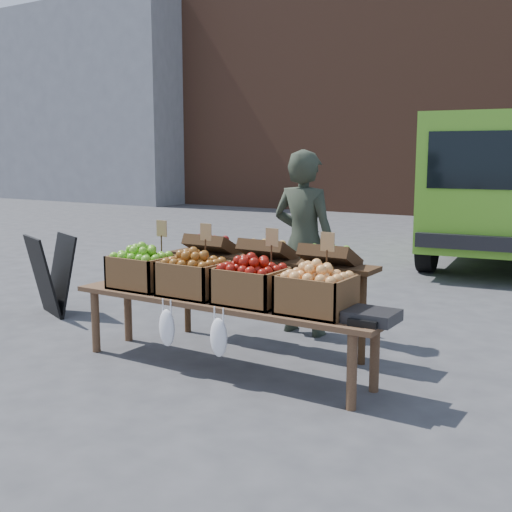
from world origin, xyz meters
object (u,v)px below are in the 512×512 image
Objects in this scene: display_bench at (222,335)px; back_table at (268,289)px; crate_green_apples at (316,294)px; chalkboard_sign at (52,275)px; crate_golden_apples at (142,272)px; crate_red_apples at (251,286)px; vendor at (304,243)px; weighing_scale at (372,316)px; crate_russet_pears at (194,279)px.

back_table is at bearing 91.51° from display_bench.
display_bench is 5.40× the size of crate_green_apples.
chalkboard_sign reaches higher than crate_golden_apples.
chalkboard_sign reaches higher than crate_red_apples.
vendor is at bearing 39.84° from chalkboard_sign.
weighing_scale is (1.22, -1.29, -0.26)m from vendor.
crate_green_apples is (0.79, -1.29, -0.16)m from vendor.
weighing_scale is (1.52, 0.00, -0.10)m from crate_russet_pears.
display_bench is 5.40× the size of crate_red_apples.
crate_green_apples is (0.82, 0.00, 0.42)m from display_bench.
crate_green_apples is 0.44m from weighing_scale.
crate_green_apples is at bearing 0.00° from crate_red_apples.
weighing_scale is at bearing 15.43° from chalkboard_sign.
display_bench is at bearing 180.00° from crate_green_apples.
crate_golden_apples reaches higher than weighing_scale.
vendor is 2.76m from chalkboard_sign.
crate_green_apples is at bearing -40.47° from back_table.
crate_golden_apples is 1.47× the size of weighing_scale.
display_bench is at bearing 0.00° from crate_russet_pears.
crate_golden_apples is at bearing 180.00° from crate_green_apples.
back_table reaches higher than crate_golden_apples.
vendor is at bearing 121.55° from crate_green_apples.
weighing_scale is at bearing 0.00° from crate_golden_apples.
chalkboard_sign is at bearing 18.72° from vendor.
back_table is 0.76m from display_bench.
crate_golden_apples is 2.08m from weighing_scale.
vendor reaches higher than weighing_scale.
crate_red_apples is (0.27, 0.00, 0.42)m from display_bench.
crate_golden_apples is at bearing 180.00° from crate_red_apples.
weighing_scale is (1.25, 0.00, 0.33)m from display_bench.
crate_russet_pears is 1.53m from weighing_scale.
crate_russet_pears reaches higher than display_bench.
crate_russet_pears is at bearing 78.16° from vendor.
chalkboard_sign is at bearing 171.80° from crate_green_apples.
crate_green_apples is at bearing 14.53° from chalkboard_sign.
crate_russet_pears is at bearing 180.00° from weighing_scale.
crate_golden_apples is 1.00× the size of crate_red_apples.
crate_green_apples is 1.47× the size of weighing_scale.
crate_russet_pears is (-0.26, -0.72, 0.19)m from back_table.
vendor is 1.79m from weighing_scale.
back_table is 0.78× the size of display_bench.
crate_green_apples is at bearing 0.00° from display_bench.
chalkboard_sign is 2.54× the size of weighing_scale.
weighing_scale is (0.98, 0.00, -0.10)m from crate_red_apples.
chalkboard_sign reaches higher than crate_green_apples.
vendor is 5.12× the size of weighing_scale.
chalkboard_sign reaches higher than display_bench.
back_table reaches higher than crate_red_apples.
back_table is at bearing 150.43° from weighing_scale.
weighing_scale is at bearing 134.93° from vendor.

